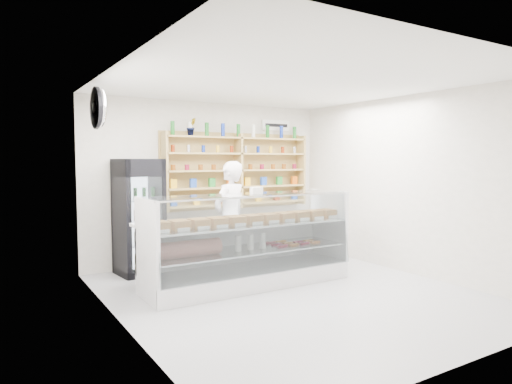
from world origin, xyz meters
TOP-DOWN VIEW (x-y plane):
  - room at (0.00, 0.00)m, footprint 5.00×5.00m
  - display_counter at (-0.28, 0.69)m, footprint 3.01×0.90m
  - shop_worker at (-0.19, 1.39)m, footprint 0.76×0.63m
  - drinks_cooler at (-1.40, 2.13)m, footprint 0.71×0.70m
  - wall_shelving at (0.50, 2.34)m, footprint 2.84×0.28m
  - potted_plant at (-0.41, 2.34)m, footprint 0.18×0.15m
  - security_mirror at (-2.17, 1.20)m, footprint 0.15×0.50m
  - wall_sign at (1.40, 2.47)m, footprint 0.62×0.03m

SIDE VIEW (x-z plane):
  - display_counter at x=-0.28m, z-range -0.30..1.02m
  - shop_worker at x=-0.19m, z-range 0.00..1.77m
  - drinks_cooler at x=-1.40m, z-range 0.00..1.81m
  - room at x=0.00m, z-range -1.10..3.90m
  - wall_shelving at x=0.50m, z-range 0.93..2.26m
  - potted_plant at x=-0.41m, z-range 2.20..2.50m
  - security_mirror at x=-2.17m, z-range 2.20..2.70m
  - wall_sign at x=1.40m, z-range 2.35..2.55m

